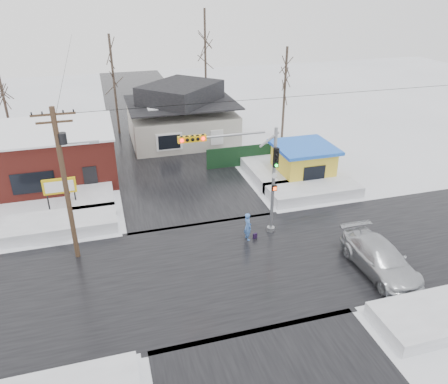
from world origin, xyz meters
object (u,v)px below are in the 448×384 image
object	(u,v)px
car	(380,259)
pedestrian	(248,227)
traffic_signal	(250,170)
utility_pole	(66,177)
marquee_sign	(60,187)
kiosk	(303,162)

from	to	relation	value
car	pedestrian	bearing A→B (deg)	138.76
traffic_signal	pedestrian	bearing A→B (deg)	-113.63
utility_pole	car	size ratio (longest dim) A/B	1.57
traffic_signal	marquee_sign	bearing A→B (deg)	150.28
utility_pole	pedestrian	size ratio (longest dim) A/B	4.90
traffic_signal	kiosk	distance (m)	10.43
utility_pole	pedestrian	world-z (taller)	utility_pole
marquee_sign	car	size ratio (longest dim) A/B	0.45
kiosk	pedestrian	world-z (taller)	kiosk
utility_pole	kiosk	bearing A→B (deg)	20.44
traffic_signal	utility_pole	xyz separation A→B (m)	(-10.36, 0.53, 0.57)
car	kiosk	bearing A→B (deg)	83.99
utility_pole	marquee_sign	size ratio (longest dim) A/B	3.53
pedestrian	car	size ratio (longest dim) A/B	0.32
marquee_sign	kiosk	distance (m)	18.51
marquee_sign	pedestrian	distance (m)	13.27
marquee_sign	pedestrian	size ratio (longest dim) A/B	1.39
utility_pole	kiosk	xyz separation A→B (m)	(17.43, 6.49, -3.65)
kiosk	pedestrian	distance (m)	10.47
traffic_signal	marquee_sign	distance (m)	13.42
kiosk	utility_pole	bearing A→B (deg)	-159.56
traffic_signal	pedestrian	xyz separation A→B (m)	(-0.21, -0.48, -3.62)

